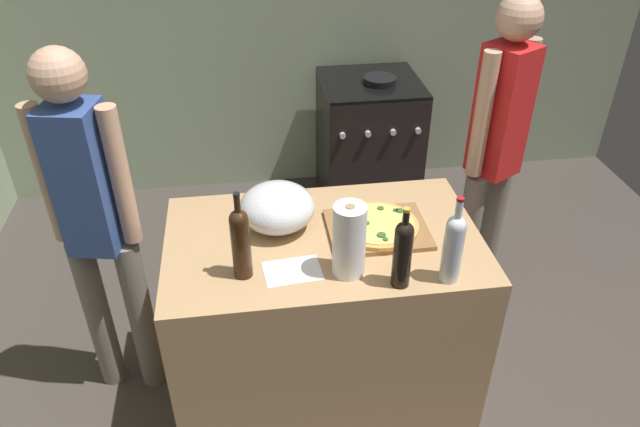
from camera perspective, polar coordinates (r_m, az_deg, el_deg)
The scene contains 13 objects.
ground_plane at distance 3.44m, azimuth 1.09°, elevation -8.05°, with size 4.72×3.29×0.02m, color #3F3833.
counter at distance 2.66m, azimuth 0.31°, elevation -10.03°, with size 1.26×0.76×0.89m, color tan.
cutting_board at distance 2.42m, azimuth 5.52°, elevation -1.51°, with size 0.40×0.32×0.02m, color olive.
pizza at distance 2.41m, azimuth 5.54°, elevation -1.10°, with size 0.33×0.33×0.03m.
mixing_bowl at distance 2.40m, azimuth -4.11°, elevation 0.60°, with size 0.30×0.30×0.18m.
paper_towel_roll at distance 2.12m, azimuth 2.81°, elevation -2.59°, with size 0.12×0.12×0.29m.
wine_bottle_clear at distance 2.12m, azimuth -7.60°, elevation -2.58°, with size 0.07×0.07×0.35m.
wine_bottle_amber at distance 2.14m, azimuth 12.62°, elevation -2.99°, with size 0.07×0.07×0.35m.
wine_bottle_dark at distance 2.09m, azimuth 7.90°, elevation -3.59°, with size 0.07×0.07×0.32m.
recipe_sheet at distance 2.21m, azimuth -2.64°, elevation -5.50°, with size 0.21×0.15×0.00m, color white.
stove at distance 4.05m, azimuth 4.62°, elevation 6.74°, with size 0.63×0.64×0.92m.
person_in_stripes at distance 2.55m, azimuth -20.71°, elevation -0.53°, with size 0.36×0.23×1.64m.
person_in_red at distance 2.99m, azimuth 16.39°, elevation 6.07°, with size 0.32×0.27×1.67m.
Camera 1 is at (-0.42, -1.17, 2.29)m, focal length 33.50 mm.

